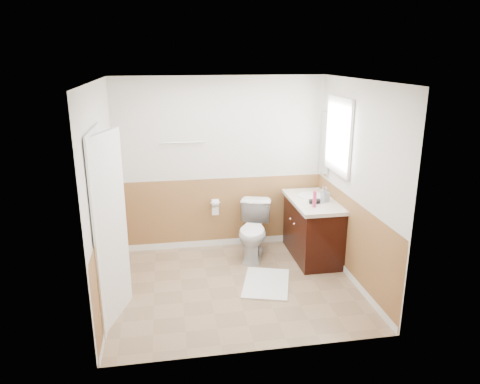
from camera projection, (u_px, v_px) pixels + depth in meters
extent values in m
plane|color=#8C7051|center=(235.00, 286.00, 5.60)|extent=(3.00, 3.00, 0.00)
plane|color=white|center=(235.00, 80.00, 4.87)|extent=(3.00, 3.00, 0.00)
plane|color=silver|center=(221.00, 165.00, 6.46)|extent=(3.00, 0.00, 3.00)
plane|color=silver|center=(258.00, 232.00, 4.01)|extent=(3.00, 0.00, 3.00)
plane|color=silver|center=(102.00, 197.00, 5.00)|extent=(0.00, 3.00, 3.00)
plane|color=silver|center=(356.00, 184.00, 5.48)|extent=(0.00, 3.00, 3.00)
plane|color=#9E6B3F|center=(222.00, 214.00, 6.67)|extent=(3.00, 0.00, 3.00)
plane|color=#9E6B3F|center=(257.00, 305.00, 4.24)|extent=(3.00, 0.00, 3.00)
plane|color=#9E6B3F|center=(109.00, 258.00, 5.22)|extent=(0.00, 2.60, 2.60)
plane|color=#9E6B3F|center=(351.00, 241.00, 5.70)|extent=(0.00, 2.60, 2.60)
imported|color=silver|center=(254.00, 231.00, 6.32)|extent=(0.64, 0.86, 0.78)
cube|color=white|center=(266.00, 283.00, 5.65)|extent=(0.76, 0.93, 0.02)
cube|color=black|center=(313.00, 230.00, 6.33)|extent=(0.55, 1.10, 0.80)
sphere|color=silver|center=(294.00, 224.00, 6.14)|extent=(0.03, 0.03, 0.03)
sphere|color=silver|center=(290.00, 219.00, 6.33)|extent=(0.03, 0.03, 0.03)
cube|color=beige|center=(313.00, 201.00, 6.20)|extent=(0.60, 1.15, 0.05)
cylinder|color=white|center=(311.00, 196.00, 6.33)|extent=(0.36, 0.36, 0.02)
cylinder|color=silver|center=(323.00, 191.00, 6.34)|extent=(0.02, 0.02, 0.14)
cylinder|color=#D33662|center=(315.00, 199.00, 5.86)|extent=(0.05, 0.05, 0.22)
imported|color=gray|center=(325.00, 194.00, 6.09)|extent=(0.11, 0.11, 0.21)
cylinder|color=black|center=(315.00, 201.00, 6.02)|extent=(0.14, 0.07, 0.07)
cylinder|color=black|center=(311.00, 202.00, 6.09)|extent=(0.03, 0.03, 0.07)
cube|color=silver|center=(325.00, 143.00, 6.42)|extent=(0.02, 0.35, 0.90)
cube|color=white|center=(339.00, 136.00, 5.88)|extent=(0.04, 0.80, 1.00)
cube|color=white|center=(340.00, 136.00, 5.88)|extent=(0.01, 0.70, 0.90)
cube|color=white|center=(109.00, 230.00, 4.66)|extent=(0.29, 0.78, 2.04)
cube|color=white|center=(101.00, 230.00, 4.64)|extent=(0.02, 0.92, 2.10)
sphere|color=silver|center=(118.00, 225.00, 5.00)|extent=(0.06, 0.06, 0.06)
cylinder|color=silver|center=(182.00, 143.00, 6.22)|extent=(0.62, 0.02, 0.02)
cylinder|color=silver|center=(215.00, 203.00, 6.54)|extent=(0.14, 0.02, 0.02)
cylinder|color=white|center=(215.00, 203.00, 6.54)|extent=(0.10, 0.11, 0.11)
cube|color=white|center=(215.00, 210.00, 6.57)|extent=(0.10, 0.01, 0.16)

